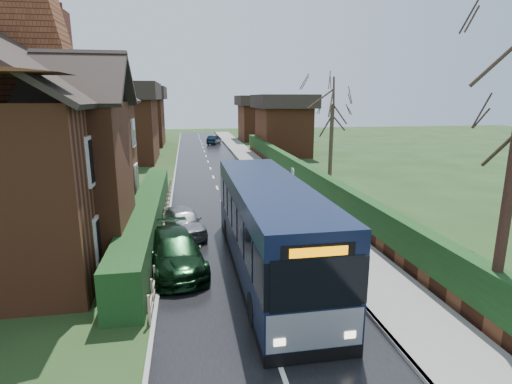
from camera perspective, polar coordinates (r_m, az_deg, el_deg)
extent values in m
plane|color=#2D4B20|center=(14.75, -1.36, -11.29)|extent=(140.00, 140.00, 0.00)
cube|color=black|center=(24.14, -4.85, -1.47)|extent=(6.00, 100.00, 0.02)
cube|color=slate|center=(24.83, 4.96, -0.91)|extent=(2.50, 100.00, 0.14)
cube|color=gray|center=(24.56, 2.25, -1.03)|extent=(0.12, 100.00, 0.14)
cube|color=gray|center=(24.08, -12.10, -1.66)|extent=(0.12, 100.00, 0.10)
cube|color=black|center=(19.13, -15.28, -3.39)|extent=(1.20, 16.00, 1.60)
cube|color=brown|center=(25.21, 8.39, -0.25)|extent=(0.30, 50.00, 0.60)
cube|color=black|center=(25.02, 8.45, 1.75)|extent=(0.60, 50.00, 1.20)
cube|color=brown|center=(19.84, -30.50, 2.34)|extent=(8.00, 14.00, 6.00)
cube|color=brown|center=(15.99, -22.44, 0.97)|extent=(2.50, 4.00, 6.00)
cube|color=brown|center=(23.29, -26.39, 19.54)|extent=(0.90, 1.40, 2.20)
cube|color=silver|center=(14.34, -21.47, -6.10)|extent=(0.08, 1.20, 1.60)
cube|color=black|center=(14.34, -21.35, -6.10)|extent=(0.03, 0.95, 1.35)
cube|color=silver|center=(13.75, -22.38, 4.20)|extent=(0.08, 1.20, 1.60)
cube|color=black|center=(13.74, -22.26, 4.21)|extent=(0.03, 0.95, 1.35)
cube|color=silver|center=(18.11, -19.03, -1.96)|extent=(0.08, 1.20, 1.60)
cube|color=black|center=(18.10, -18.93, -1.96)|extent=(0.03, 0.95, 1.35)
cube|color=silver|center=(17.64, -19.66, 6.22)|extent=(0.08, 1.20, 1.60)
cube|color=black|center=(17.63, -19.56, 6.23)|extent=(0.03, 0.95, 1.35)
cube|color=silver|center=(21.96, -17.44, 0.74)|extent=(0.08, 1.20, 1.60)
cube|color=black|center=(21.95, -17.36, 0.75)|extent=(0.03, 0.95, 1.35)
cube|color=silver|center=(21.57, -17.91, 7.50)|extent=(0.08, 1.20, 1.60)
cube|color=black|center=(21.57, -17.83, 7.50)|extent=(0.03, 0.95, 1.35)
cube|color=silver|center=(24.39, -16.70, 2.00)|extent=(0.08, 1.20, 1.60)
cube|color=black|center=(24.38, -16.63, 2.00)|extent=(0.03, 0.95, 1.35)
cube|color=silver|center=(24.04, -17.11, 8.08)|extent=(0.08, 1.20, 1.60)
cube|color=black|center=(24.04, -17.04, 8.09)|extent=(0.03, 0.95, 1.35)
cube|color=black|center=(14.53, 1.77, -7.84)|extent=(2.49, 10.76, 1.11)
cube|color=black|center=(14.15, 1.81, -3.52)|extent=(2.51, 10.76, 1.17)
cube|color=black|center=(13.92, 1.83, 0.06)|extent=(2.49, 10.76, 0.64)
cube|color=black|center=(14.80, 1.75, -10.47)|extent=(2.49, 10.76, 0.34)
cube|color=gray|center=(9.92, 8.40, -18.85)|extent=(2.35, 0.13, 0.98)
cube|color=black|center=(9.32, 8.71, -12.82)|extent=(2.20, 0.09, 1.27)
cube|color=black|center=(9.01, 8.88, -8.35)|extent=(1.71, 0.09, 0.34)
cube|color=#FF8C00|center=(8.97, 8.96, -8.44)|extent=(1.34, 0.05, 0.21)
cube|color=black|center=(10.28, 8.28, -22.02)|extent=(2.39, 0.15, 0.29)
cube|color=#FFF2CC|center=(9.77, 3.38, -20.63)|extent=(0.27, 0.05, 0.18)
cube|color=#FFF2CC|center=(10.25, 13.29, -19.22)|extent=(0.27, 0.05, 0.18)
cylinder|color=black|center=(11.46, -0.23, -16.33)|extent=(0.28, 0.94, 0.94)
cylinder|color=black|center=(11.99, 10.61, -15.15)|extent=(0.28, 0.94, 0.94)
cylinder|color=black|center=(17.71, -4.03, -5.40)|extent=(0.28, 0.94, 0.94)
cylinder|color=black|center=(18.06, 2.98, -5.02)|extent=(0.28, 0.94, 0.94)
imported|color=#A2A1A6|center=(18.66, -10.37, -4.12)|extent=(2.35, 3.92, 1.25)
imported|color=black|center=(15.04, -11.51, -8.32)|extent=(2.62, 4.83, 1.33)
imported|color=black|center=(55.30, -6.02, 7.44)|extent=(2.28, 3.78, 1.18)
cylinder|color=slate|center=(20.29, 5.18, -0.34)|extent=(0.08, 0.08, 2.75)
cube|color=white|center=(20.05, 5.25, 2.94)|extent=(0.07, 0.41, 0.31)
cube|color=white|center=(20.12, 5.22, 1.84)|extent=(0.06, 0.37, 0.28)
cylinder|color=black|center=(11.58, 32.45, -0.01)|extent=(0.27, 0.27, 7.77)
cylinder|color=#35261F|center=(15.78, 32.60, 1.30)|extent=(0.33, 0.33, 6.85)
cylinder|color=#392B21|center=(31.51, 10.68, 7.04)|extent=(0.31, 0.31, 5.68)
cylinder|color=#372921|center=(28.92, -31.31, 6.05)|extent=(0.32, 0.32, 6.92)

